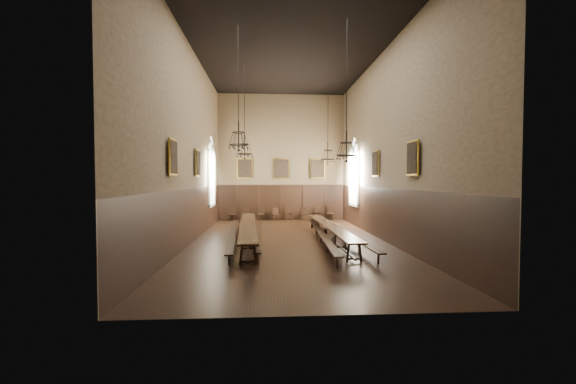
{
  "coord_description": "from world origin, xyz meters",
  "views": [
    {
      "loc": [
        -1.03,
        -16.35,
        2.89
      ],
      "look_at": [
        0.03,
        1.5,
        2.27
      ],
      "focal_mm": 22.0,
      "sensor_mm": 36.0,
      "label": 1
    }
  ],
  "objects": [
    {
      "name": "portrait_left_0",
      "position": [
        -4.38,
        1.0,
        3.7
      ],
      "size": [
        0.12,
        1.0,
        1.3
      ],
      "color": "gold",
      "rests_on": "wall_left"
    },
    {
      "name": "window_right",
      "position": [
        4.43,
        5.5,
        3.4
      ],
      "size": [
        0.2,
        2.2,
        4.6
      ],
      "primitive_type": null,
      "color": "white",
      "rests_on": "wall_right"
    },
    {
      "name": "chair_6",
      "position": [
        2.6,
        8.61,
        0.3
      ],
      "size": [
        0.45,
        0.45,
        0.98
      ],
      "rotation": [
        0.0,
        0.0,
        0.04
      ],
      "color": "black",
      "rests_on": "floor"
    },
    {
      "name": "chair_0",
      "position": [
        -3.49,
        8.53,
        0.28
      ],
      "size": [
        0.44,
        0.44,
        0.94
      ],
      "rotation": [
        0.0,
        0.0,
        -0.08
      ],
      "color": "black",
      "rests_on": "floor"
    },
    {
      "name": "ceiling",
      "position": [
        0.0,
        0.0,
        9.01
      ],
      "size": [
        9.0,
        18.0,
        0.02
      ],
      "primitive_type": "cube",
      "color": "black",
      "rests_on": "ground"
    },
    {
      "name": "chandelier_front_left",
      "position": [
        -2.16,
        -2.18,
        4.64
      ],
      "size": [
        0.77,
        0.77,
        4.86
      ],
      "color": "black",
      "rests_on": "ceiling"
    },
    {
      "name": "wainscot_panelling",
      "position": [
        0.0,
        0.0,
        1.25
      ],
      "size": [
        9.0,
        18.0,
        2.5
      ],
      "primitive_type": null,
      "color": "black",
      "rests_on": "floor"
    },
    {
      "name": "portrait_right_0",
      "position": [
        4.38,
        1.0,
        3.7
      ],
      "size": [
        0.12,
        1.0,
        1.3
      ],
      "color": "gold",
      "rests_on": "wall_right"
    },
    {
      "name": "chandelier_front_right",
      "position": [
        2.0,
        -3.0,
        4.24
      ],
      "size": [
        0.76,
        0.76,
        5.32
      ],
      "color": "black",
      "rests_on": "ceiling"
    },
    {
      "name": "bench_left_outer",
      "position": [
        -2.62,
        0.06,
        0.28
      ],
      "size": [
        0.94,
        9.73,
        0.44
      ],
      "rotation": [
        0.0,
        0.0,
        0.07
      ],
      "color": "black",
      "rests_on": "floor"
    },
    {
      "name": "chair_3",
      "position": [
        -0.41,
        8.49,
        0.26
      ],
      "size": [
        0.48,
        0.48,
        0.88
      ],
      "rotation": [
        0.0,
        0.0,
        0.27
      ],
      "color": "black",
      "rests_on": "floor"
    },
    {
      "name": "chair_2",
      "position": [
        -1.47,
        8.56,
        0.28
      ],
      "size": [
        0.5,
        0.5,
        0.94
      ],
      "rotation": [
        0.0,
        0.0,
        -0.22
      ],
      "color": "black",
      "rests_on": "floor"
    },
    {
      "name": "chair_5",
      "position": [
        1.58,
        8.59,
        0.27
      ],
      "size": [
        0.48,
        0.48,
        0.91
      ],
      "rotation": [
        0.0,
        0.0,
        -0.22
      ],
      "color": "black",
      "rests_on": "floor"
    },
    {
      "name": "chandelier_back_left",
      "position": [
        -2.22,
        2.53,
        4.6
      ],
      "size": [
        0.81,
        0.81,
        4.88
      ],
      "color": "black",
      "rests_on": "ceiling"
    },
    {
      "name": "wall_back",
      "position": [
        0.0,
        9.01,
        4.5
      ],
      "size": [
        9.0,
        0.02,
        9.0
      ],
      "primitive_type": "cube",
      "color": "#827050",
      "rests_on": "ground"
    },
    {
      "name": "wall_left",
      "position": [
        -4.51,
        0.0,
        4.5
      ],
      "size": [
        0.02,
        18.0,
        9.0
      ],
      "primitive_type": "cube",
      "color": "#827050",
      "rests_on": "ground"
    },
    {
      "name": "table_right",
      "position": [
        1.94,
        0.14,
        0.38
      ],
      "size": [
        0.85,
        9.7,
        0.76
      ],
      "rotation": [
        0.0,
        0.0,
        0.02
      ],
      "color": "black",
      "rests_on": "floor"
    },
    {
      "name": "table_left",
      "position": [
        -1.92,
        0.22,
        0.41
      ],
      "size": [
        1.26,
        10.41,
        0.81
      ],
      "rotation": [
        0.0,
        0.0,
        0.05
      ],
      "color": "black",
      "rests_on": "floor"
    },
    {
      "name": "chair_1",
      "position": [
        -2.56,
        8.55,
        0.27
      ],
      "size": [
        0.43,
        0.43,
        0.88
      ],
      "rotation": [
        0.0,
        0.0,
        -0.11
      ],
      "color": "black",
      "rests_on": "floor"
    },
    {
      "name": "chair_4",
      "position": [
        0.5,
        8.51,
        0.3
      ],
      "size": [
        0.5,
        0.5,
        0.99
      ],
      "rotation": [
        0.0,
        0.0,
        -0.15
      ],
      "color": "black",
      "rests_on": "floor"
    },
    {
      "name": "chair_7",
      "position": [
        3.48,
        8.54,
        0.3
      ],
      "size": [
        0.53,
        0.53,
        1.01
      ],
      "rotation": [
        0.0,
        0.0,
        -0.2
      ],
      "color": "black",
      "rests_on": "floor"
    },
    {
      "name": "wall_front",
      "position": [
        0.0,
        -9.01,
        4.5
      ],
      "size": [
        9.0,
        0.02,
        9.0
      ],
      "primitive_type": "cube",
      "color": "#827050",
      "rests_on": "ground"
    },
    {
      "name": "portrait_back_2",
      "position": [
        2.6,
        8.88,
        3.7
      ],
      "size": [
        1.1,
        0.12,
        1.4
      ],
      "color": "gold",
      "rests_on": "wall_back"
    },
    {
      "name": "bench_right_outer",
      "position": [
        2.63,
        0.06,
        0.29
      ],
      "size": [
        0.61,
        10.04,
        0.45
      ],
      "rotation": [
        0.0,
        0.0,
        0.03
      ],
      "color": "black",
      "rests_on": "floor"
    },
    {
      "name": "wall_right",
      "position": [
        4.51,
        0.0,
        4.5
      ],
      "size": [
        0.02,
        18.0,
        9.0
      ],
      "primitive_type": "cube",
      "color": "#827050",
      "rests_on": "ground"
    },
    {
      "name": "floor",
      "position": [
        0.0,
        0.0,
        -0.01
      ],
      "size": [
        9.0,
        18.0,
        0.02
      ],
      "primitive_type": "cube",
      "color": "black",
      "rests_on": "ground"
    },
    {
      "name": "chandelier_back_right",
      "position": [
        2.27,
        2.69,
        4.39
      ],
      "size": [
        0.77,
        0.77,
        5.14
      ],
      "color": "black",
      "rests_on": "ceiling"
    },
    {
      "name": "portrait_left_1",
      "position": [
        -4.38,
        -3.5,
        3.7
      ],
      "size": [
        0.12,
        1.0,
        1.3
      ],
      "color": "gold",
      "rests_on": "wall_left"
    },
    {
      "name": "bench_right_inner",
      "position": [
        1.47,
        -0.18,
        0.3
      ],
      "size": [
        0.79,
        10.6,
        0.48
      ],
      "rotation": [
        0.0,
        0.0,
        -0.04
      ],
      "color": "black",
      "rests_on": "floor"
    },
    {
      "name": "window_left",
      "position": [
        -4.43,
        5.5,
        3.4
      ],
      "size": [
        0.2,
        2.2,
        4.6
      ],
      "primitive_type": null,
      "color": "white",
      "rests_on": "wall_left"
    },
    {
      "name": "portrait_back_0",
      "position": [
        -2.6,
        8.88,
        3.7
      ],
      "size": [
        1.1,
        0.12,
        1.4
      ],
      "color": "gold",
      "rests_on": "wall_back"
    },
    {
      "name": "portrait_right_1",
      "position": [
        4.38,
        -3.5,
        3.7
      ],
      "size": [
        0.12,
        1.0,
        1.3
      ],
      "color": "gold",
      "rests_on": "wall_right"
    },
    {
      "name": "bench_left_inner",
      "position": [
        -1.42,
        0.23,
        0.27
      ],
      "size": [
        0.37,
        9.46,
        0.43
      ],
      "rotation": [
        0.0,
        0.0,
        0.01
      ],
      "color": "black",
      "rests_on": "floor"
    },
    {
      "name": "portrait_back_1",
      "position": [
        0.0,
        8.88,
        3.7
      ],
      "size": [
        1.1,
        0.12,
        1.4
      ],
      "color": "gold",
      "rests_on": "wall_back"
    }
  ]
}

